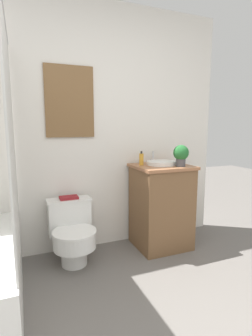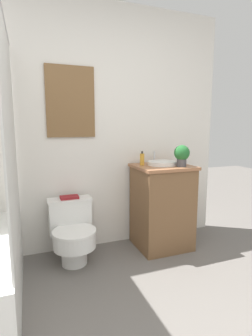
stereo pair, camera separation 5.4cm
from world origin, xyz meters
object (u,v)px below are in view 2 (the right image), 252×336
Objects in this scene: sink at (162,163)px; soap_bottle at (142,159)px; toilet at (73,231)px; book_on_tank at (69,197)px; potted_plant at (182,154)px.

soap_bottle is at bearing 162.34° from sink.
book_on_tank is at bearing 90.00° from toilet.
book_on_tank is (-0.75, 0.06, -0.35)m from soap_bottle.
potted_plant reaches higher than book_on_tank.
sink is at bearing 128.89° from potted_plant.
soap_bottle is (0.75, 0.07, 0.65)m from toilet.
potted_plant is (1.07, -0.15, 0.71)m from toilet.
potted_plant is at bearing -34.65° from soap_bottle.
book_on_tank is (-1.07, 0.28, -0.41)m from potted_plant.
soap_bottle is (-0.20, 0.06, 0.04)m from sink.
book_on_tank reaches higher than toilet.
book_on_tank is (-0.94, 0.12, -0.31)m from sink.
book_on_tank is at bearing 172.77° from sink.
toilet is at bearing -179.25° from sink.
sink is at bearing 0.75° from toilet.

